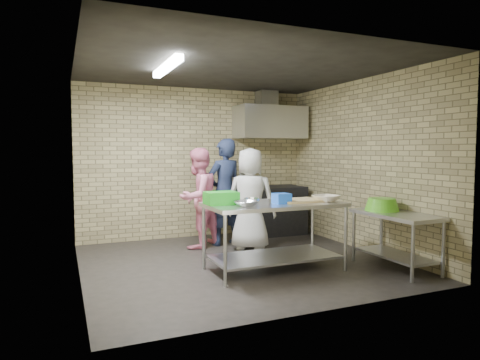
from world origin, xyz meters
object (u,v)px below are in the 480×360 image
at_px(prep_table, 274,236).
at_px(woman_white, 251,199).
at_px(blue_tub, 282,198).
at_px(man_navy, 225,192).
at_px(green_crate, 221,198).
at_px(woman_pink, 198,198).
at_px(side_counter, 395,241).
at_px(stove, 271,210).
at_px(green_basin, 382,204).
at_px(bottle_green, 286,128).

relative_size(prep_table, woman_white, 1.11).
height_order(blue_tub, man_navy, man_navy).
height_order(green_crate, woman_pink, woman_pink).
bearing_deg(man_navy, side_counter, 112.29).
bearing_deg(woman_white, prep_table, 118.70).
height_order(prep_table, blue_tub, blue_tub).
relative_size(stove, green_basin, 2.61).
bearing_deg(blue_tub, man_navy, 93.69).
bearing_deg(green_basin, side_counter, -85.43).
relative_size(prep_table, green_crate, 4.50).
bearing_deg(prep_table, blue_tub, -63.43).
height_order(green_crate, blue_tub, green_crate).
bearing_deg(blue_tub, bottle_green, 59.75).
bearing_deg(bottle_green, blue_tub, -120.25).
bearing_deg(green_basin, prep_table, 167.83).
bearing_deg(green_basin, woman_white, 131.19).
relative_size(green_crate, blue_tub, 2.00).
bearing_deg(woman_white, woman_pink, 4.61).
bearing_deg(woman_white, stove, -93.46).
xyz_separation_m(blue_tub, bottle_green, (1.47, 2.52, 1.06)).
bearing_deg(woman_white, blue_tub, 121.61).
xyz_separation_m(stove, bottle_green, (0.45, 0.24, 1.57)).
bearing_deg(blue_tub, woman_white, 83.82).
relative_size(prep_table, blue_tub, 9.00).
height_order(stove, bottle_green, bottle_green).
xyz_separation_m(prep_table, side_counter, (1.52, -0.57, -0.07)).
height_order(man_navy, woman_pink, man_navy).
bearing_deg(green_basin, man_navy, 128.15).
distance_m(stove, bottle_green, 1.65).
distance_m(man_navy, woman_white, 0.56).
relative_size(side_counter, woman_white, 0.74).
xyz_separation_m(side_counter, woman_white, (-1.33, 1.75, 0.43)).
xyz_separation_m(side_counter, green_basin, (-0.02, 0.25, 0.46)).
distance_m(green_crate, blue_tub, 0.78).
xyz_separation_m(green_crate, blue_tub, (0.75, -0.22, -0.01)).
xyz_separation_m(green_crate, woman_pink, (0.17, 1.53, -0.17)).
xyz_separation_m(side_counter, woman_pink, (-2.05, 2.22, 0.43)).
distance_m(man_navy, woman_pink, 0.48).
height_order(green_basin, woman_pink, woman_pink).
bearing_deg(man_navy, blue_tub, 80.73).
bearing_deg(woman_white, side_counter, 165.07).
height_order(prep_table, side_counter, prep_table).
height_order(prep_table, green_crate, green_crate).
bearing_deg(bottle_green, green_basin, -90.42).
bearing_deg(man_navy, prep_table, 79.24).
bearing_deg(green_crate, bottle_green, 46.01).
bearing_deg(green_crate, man_navy, 67.62).
bearing_deg(side_counter, man_navy, 125.25).
bearing_deg(bottle_green, woman_pink, -159.37).
bearing_deg(green_crate, blue_tub, -16.35).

